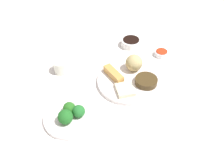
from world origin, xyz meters
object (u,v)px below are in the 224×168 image
object	(u,v)px
soy_sauce_bowl	(131,43)
main_plate	(129,81)
sauce_ramekin_sweet_and_sour	(161,54)
teacup	(62,66)
broccoli_plate	(71,117)

from	to	relation	value
soy_sauce_bowl	main_plate	bearing A→B (deg)	172.58
sauce_ramekin_sweet_and_sour	soy_sauce_bowl	bearing A→B (deg)	56.83
main_plate	teacup	bearing A→B (deg)	73.21
main_plate	broccoli_plate	bearing A→B (deg)	127.85
soy_sauce_bowl	teacup	xyz separation A→B (m)	(-0.18, 0.32, 0.01)
broccoli_plate	sauce_ramekin_sweet_and_sour	world-z (taller)	sauce_ramekin_sweet_and_sour
broccoli_plate	soy_sauce_bowl	world-z (taller)	soy_sauce_bowl
main_plate	soy_sauce_bowl	size ratio (longest dim) A/B	2.73
sauce_ramekin_sweet_and_sour	main_plate	bearing A→B (deg)	136.61
soy_sauce_bowl	teacup	bearing A→B (deg)	119.60
broccoli_plate	teacup	world-z (taller)	teacup
sauce_ramekin_sweet_and_sour	teacup	size ratio (longest dim) A/B	0.93
main_plate	sauce_ramekin_sweet_and_sour	size ratio (longest dim) A/B	4.21
broccoli_plate	sauce_ramekin_sweet_and_sour	distance (m)	0.52
sauce_ramekin_sweet_and_sour	teacup	bearing A→B (deg)	101.63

